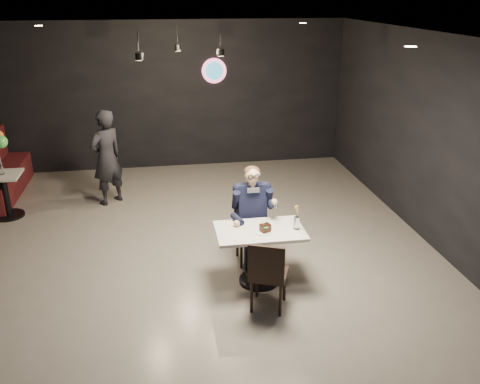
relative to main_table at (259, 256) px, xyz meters
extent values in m
plane|color=slate|center=(-0.78, 0.41, -0.38)|extent=(9.00, 9.00, 0.00)
cube|color=black|center=(-0.78, 2.41, 2.51)|extent=(1.40, 1.20, 0.36)
cube|color=silver|center=(0.00, 0.00, 0.00)|extent=(1.10, 0.70, 0.75)
cube|color=black|center=(0.00, 0.55, 0.09)|extent=(0.42, 0.46, 0.92)
cube|color=black|center=(0.00, -0.56, 0.09)|extent=(0.56, 0.58, 0.92)
cube|color=black|center=(0.00, 0.55, 0.34)|extent=(0.60, 0.80, 1.44)
cylinder|color=white|center=(0.02, -0.09, 0.38)|extent=(0.21, 0.21, 0.01)
cube|color=black|center=(0.05, -0.07, 0.43)|extent=(0.14, 0.13, 0.08)
ellipsoid|color=green|center=(0.04, -0.14, 0.47)|extent=(0.06, 0.04, 0.01)
cylinder|color=silver|center=(0.46, -0.05, 0.46)|extent=(0.07, 0.07, 0.16)
cone|color=tan|center=(0.46, -0.06, 0.62)|extent=(0.08, 0.08, 0.13)
cube|color=#46100F|center=(-4.03, 3.69, 0.17)|extent=(0.54, 2.17, 1.09)
cube|color=silver|center=(-3.73, 2.69, -0.02)|extent=(0.57, 0.57, 0.71)
cylinder|color=silver|center=(-3.73, 2.69, 0.44)|extent=(0.09, 0.09, 0.14)
imported|color=black|center=(-2.09, 3.03, 0.46)|extent=(0.72, 0.70, 1.67)
camera|label=1|loc=(-1.17, -5.59, 3.16)|focal=38.00mm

